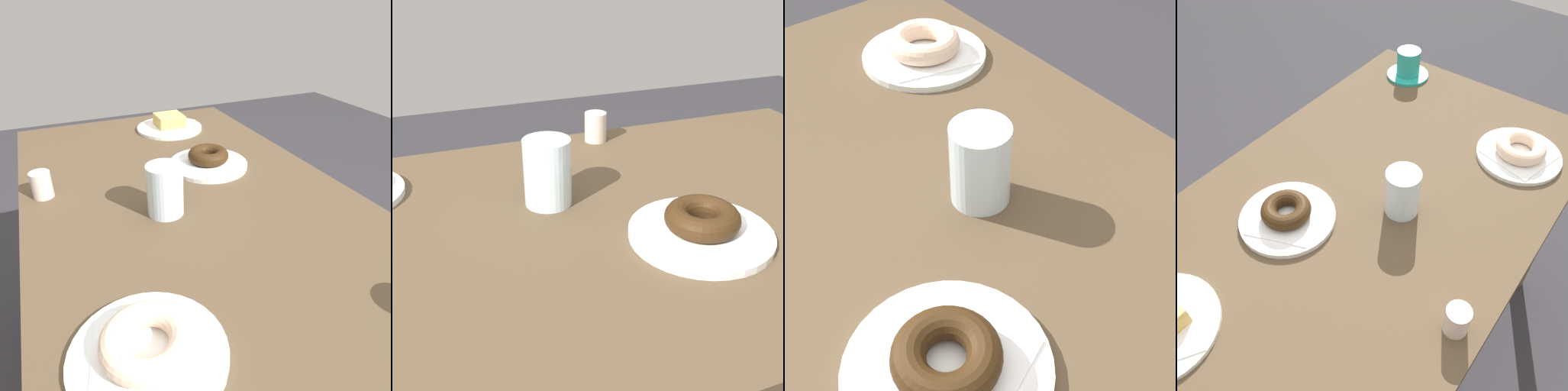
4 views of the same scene
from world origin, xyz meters
The scene contains 6 objects.
table centered at (0.00, 0.00, 0.63)m, with size 1.27×0.75×0.73m.
plate_chocolate_ring centered at (-0.12, 0.11, 0.73)m, with size 0.21×0.21×0.01m, color white.
napkin_chocolate_ring centered at (-0.12, 0.11, 0.74)m, with size 0.14×0.14×0.00m, color white.
donut_chocolate_ring centered at (-0.12, 0.11, 0.76)m, with size 0.11×0.11×0.04m, color #331F0C.
water_glass centered at (0.05, -0.08, 0.78)m, with size 0.08×0.08×0.11m, color silver.
sugar_jar centered at (-0.13, -0.32, 0.76)m, with size 0.05×0.05×0.06m, color beige.
Camera 2 is at (0.26, 0.64, 1.12)m, focal length 46.30 mm.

